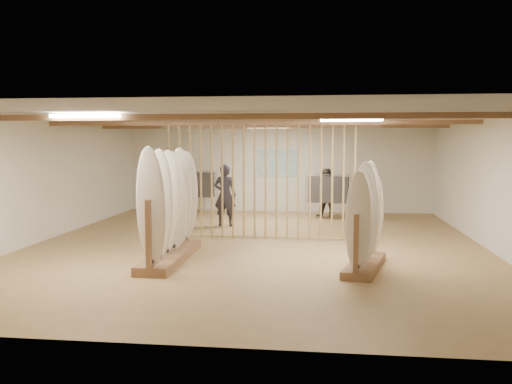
# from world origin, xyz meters

# --- Properties ---
(floor) EXTENTS (12.00, 12.00, 0.00)m
(floor) POSITION_xyz_m (0.00, 0.00, 0.00)
(floor) COLOR #A58150
(floor) RESTS_ON ground
(ceiling) EXTENTS (12.00, 12.00, 0.00)m
(ceiling) POSITION_xyz_m (0.00, 0.00, 2.80)
(ceiling) COLOR gray
(ceiling) RESTS_ON ground
(wall_back) EXTENTS (12.00, 0.00, 12.00)m
(wall_back) POSITION_xyz_m (0.00, 6.00, 1.40)
(wall_back) COLOR silver
(wall_back) RESTS_ON ground
(wall_front) EXTENTS (12.00, 0.00, 12.00)m
(wall_front) POSITION_xyz_m (0.00, -6.00, 1.40)
(wall_front) COLOR silver
(wall_front) RESTS_ON ground
(wall_left) EXTENTS (0.00, 12.00, 12.00)m
(wall_left) POSITION_xyz_m (-5.00, 0.00, 1.40)
(wall_left) COLOR silver
(wall_left) RESTS_ON ground
(wall_right) EXTENTS (0.00, 12.00, 12.00)m
(wall_right) POSITION_xyz_m (5.00, 0.00, 1.40)
(wall_right) COLOR silver
(wall_right) RESTS_ON ground
(ceiling_slats) EXTENTS (9.50, 6.12, 0.10)m
(ceiling_slats) POSITION_xyz_m (0.00, 0.00, 2.72)
(ceiling_slats) COLOR brown
(ceiling_slats) RESTS_ON ground
(light_panels) EXTENTS (1.20, 0.35, 0.06)m
(light_panels) POSITION_xyz_m (0.00, 0.00, 2.74)
(light_panels) COLOR white
(light_panels) RESTS_ON ground
(bamboo_partition) EXTENTS (4.45, 0.05, 2.78)m
(bamboo_partition) POSITION_xyz_m (0.00, 0.80, 1.40)
(bamboo_partition) COLOR tan
(bamboo_partition) RESTS_ON ground
(poster) EXTENTS (1.40, 0.03, 0.90)m
(poster) POSITION_xyz_m (0.00, 5.98, 1.60)
(poster) COLOR teal
(poster) RESTS_ON ground
(rack_left) EXTENTS (0.62, 2.75, 2.22)m
(rack_left) POSITION_xyz_m (-1.47, -1.72, 0.76)
(rack_left) COLOR brown
(rack_left) RESTS_ON floor
(rack_right) EXTENTS (0.96, 2.03, 1.87)m
(rack_right) POSITION_xyz_m (2.24, -1.97, 0.64)
(rack_right) COLOR brown
(rack_right) RESTS_ON floor
(clothing_rack_a) EXTENTS (1.30, 0.54, 1.41)m
(clothing_rack_a) POSITION_xyz_m (-2.66, 5.40, 0.92)
(clothing_rack_a) COLOR silver
(clothing_rack_a) RESTS_ON floor
(clothing_rack_b) EXTENTS (1.27, 0.50, 1.37)m
(clothing_rack_b) POSITION_xyz_m (1.63, 4.31, 0.89)
(clothing_rack_b) COLOR silver
(clothing_rack_b) RESTS_ON floor
(shopper_a) EXTENTS (0.75, 0.56, 1.93)m
(shopper_a) POSITION_xyz_m (-1.18, 2.66, 0.96)
(shopper_a) COLOR #28272F
(shopper_a) RESTS_ON floor
(shopper_b) EXTENTS (1.01, 0.93, 1.69)m
(shopper_b) POSITION_xyz_m (1.60, 4.72, 0.85)
(shopper_b) COLOR #3E392F
(shopper_b) RESTS_ON floor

